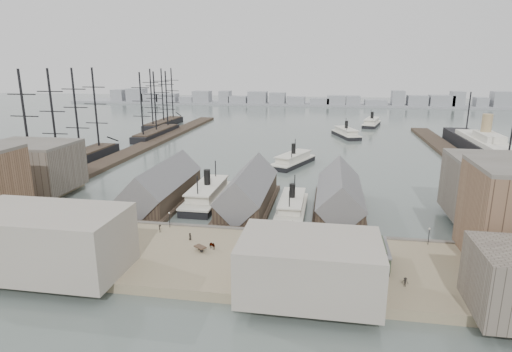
% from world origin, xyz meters
% --- Properties ---
extents(ground, '(900.00, 900.00, 0.00)m').
position_xyz_m(ground, '(0.00, 0.00, 0.00)').
color(ground, '#4D5955').
rests_on(ground, ground).
extents(quay, '(180.00, 30.00, 2.00)m').
position_xyz_m(quay, '(0.00, -20.00, 1.00)').
color(quay, '#827457').
rests_on(quay, ground).
extents(seawall, '(180.00, 1.20, 2.30)m').
position_xyz_m(seawall, '(0.00, -5.20, 1.15)').
color(seawall, '#59544C').
rests_on(seawall, ground).
extents(west_wharf, '(10.00, 220.00, 1.60)m').
position_xyz_m(west_wharf, '(-68.00, 100.00, 0.80)').
color(west_wharf, '#2D231C').
rests_on(west_wharf, ground).
extents(east_wharf, '(10.00, 180.00, 1.60)m').
position_xyz_m(east_wharf, '(78.00, 90.00, 0.80)').
color(east_wharf, '#2D231C').
rests_on(east_wharf, ground).
extents(ferry_shed_west, '(14.00, 42.00, 12.60)m').
position_xyz_m(ferry_shed_west, '(-26.00, 16.88, 4.64)').
color(ferry_shed_west, '#2D231C').
rests_on(ferry_shed_west, ground).
extents(ferry_shed_center, '(14.00, 42.00, 12.60)m').
position_xyz_m(ferry_shed_center, '(0.00, 16.88, 4.64)').
color(ferry_shed_center, '#2D231C').
rests_on(ferry_shed_center, ground).
extents(ferry_shed_east, '(14.00, 42.00, 12.60)m').
position_xyz_m(ferry_shed_east, '(26.00, 16.88, 4.64)').
color(ferry_shed_east, '#2D231C').
rests_on(ferry_shed_east, ground).
extents(warehouse_west_back, '(26.00, 20.00, 14.00)m').
position_xyz_m(warehouse_west_back, '(-70.00, 18.00, 9.00)').
color(warehouse_west_back, '#60564C').
rests_on(warehouse_west_back, west_land).
extents(warehouse_east_back, '(28.00, 20.00, 15.00)m').
position_xyz_m(warehouse_east_back, '(68.00, 15.00, 9.50)').
color(warehouse_east_back, '#60564C').
rests_on(warehouse_east_back, east_land).
extents(street_bldg_center, '(24.00, 16.00, 10.00)m').
position_xyz_m(street_bldg_center, '(20.00, -32.00, 7.00)').
color(street_bldg_center, gray).
rests_on(street_bldg_center, quay).
extents(street_bldg_west, '(30.00, 16.00, 12.00)m').
position_xyz_m(street_bldg_west, '(-30.00, -32.00, 8.00)').
color(street_bldg_west, gray).
rests_on(street_bldg_west, quay).
extents(lamp_post_far_w, '(0.44, 0.44, 3.92)m').
position_xyz_m(lamp_post_far_w, '(-45.00, -7.00, 4.71)').
color(lamp_post_far_w, black).
rests_on(lamp_post_far_w, quay).
extents(lamp_post_near_w, '(0.44, 0.44, 3.92)m').
position_xyz_m(lamp_post_near_w, '(-15.00, -7.00, 4.71)').
color(lamp_post_near_w, black).
rests_on(lamp_post_near_w, quay).
extents(lamp_post_near_e, '(0.44, 0.44, 3.92)m').
position_xyz_m(lamp_post_near_e, '(15.00, -7.00, 4.71)').
color(lamp_post_near_e, black).
rests_on(lamp_post_near_e, quay).
extents(lamp_post_far_e, '(0.44, 0.44, 3.92)m').
position_xyz_m(lamp_post_far_e, '(45.00, -7.00, 4.71)').
color(lamp_post_far_e, black).
rests_on(lamp_post_far_e, quay).
extents(far_shore, '(500.00, 40.00, 15.72)m').
position_xyz_m(far_shore, '(-2.07, 334.14, 3.91)').
color(far_shore, gray).
rests_on(far_shore, ground).
extents(ferry_docked_west, '(9.02, 30.05, 10.73)m').
position_xyz_m(ferry_docked_west, '(-13.00, 19.33, 2.52)').
color(ferry_docked_west, black).
rests_on(ferry_docked_west, ground).
extents(ferry_docked_east, '(7.62, 25.41, 9.07)m').
position_xyz_m(ferry_docked_east, '(13.00, 13.73, 2.13)').
color(ferry_docked_east, black).
rests_on(ferry_docked_east, ground).
extents(ferry_open_near, '(17.52, 27.96, 9.60)m').
position_xyz_m(ferry_open_near, '(8.35, 72.11, 2.25)').
color(ferry_open_near, black).
rests_on(ferry_open_near, ground).
extents(ferry_open_mid, '(16.82, 28.65, 9.81)m').
position_xyz_m(ferry_open_mid, '(31.94, 147.00, 2.30)').
color(ferry_open_mid, black).
rests_on(ferry_open_mid, ground).
extents(ferry_open_far, '(14.91, 29.55, 10.13)m').
position_xyz_m(ferry_open_far, '(50.13, 193.94, 2.37)').
color(ferry_open_far, black).
rests_on(ferry_open_far, ground).
extents(sailing_ship_near, '(9.50, 65.48, 39.07)m').
position_xyz_m(sailing_ship_near, '(-80.81, 54.28, 2.87)').
color(sailing_ship_near, black).
rests_on(sailing_ship_near, ground).
extents(sailing_ship_mid, '(8.86, 51.19, 36.42)m').
position_xyz_m(sailing_ship_mid, '(-75.05, 130.17, 2.61)').
color(sailing_ship_mid, black).
rests_on(sailing_ship_mid, ground).
extents(sailing_ship_far, '(9.15, 50.83, 37.62)m').
position_xyz_m(sailing_ship_far, '(-86.03, 168.99, 2.72)').
color(sailing_ship_far, black).
rests_on(sailing_ship_far, ground).
extents(ocean_steamer, '(12.94, 94.56, 18.91)m').
position_xyz_m(ocean_steamer, '(92.00, 105.93, 4.07)').
color(ocean_steamer, black).
rests_on(ocean_steamer, ground).
extents(tram, '(2.93, 11.02, 3.91)m').
position_xyz_m(tram, '(33.48, -18.89, 4.00)').
color(tram, black).
rests_on(tram, quay).
extents(horse_cart_left, '(4.82, 2.14, 1.67)m').
position_xyz_m(horse_cart_left, '(-34.63, -12.06, 2.84)').
color(horse_cart_left, black).
rests_on(horse_cart_left, quay).
extents(horse_cart_center, '(4.75, 3.77, 1.72)m').
position_xyz_m(horse_cart_center, '(-2.06, -17.93, 2.85)').
color(horse_cart_center, black).
rests_on(horse_cart_center, quay).
extents(horse_cart_right, '(4.73, 2.11, 1.58)m').
position_xyz_m(horse_cart_right, '(26.13, -23.74, 2.80)').
color(horse_cart_right, black).
rests_on(horse_cart_right, quay).
extents(pedestrian_0, '(0.66, 0.75, 1.71)m').
position_xyz_m(pedestrian_0, '(-43.93, -11.08, 2.85)').
color(pedestrian_0, black).
rests_on(pedestrian_0, quay).
extents(pedestrian_1, '(0.95, 1.00, 1.63)m').
position_xyz_m(pedestrian_1, '(-46.05, -22.73, 2.81)').
color(pedestrian_1, black).
rests_on(pedestrian_1, quay).
extents(pedestrian_2, '(1.08, 1.34, 1.80)m').
position_xyz_m(pedestrian_2, '(-16.19, -10.27, 2.90)').
color(pedestrian_2, black).
rests_on(pedestrian_2, quay).
extents(pedestrian_3, '(1.10, 0.63, 1.77)m').
position_xyz_m(pedestrian_3, '(-19.77, -22.66, 2.89)').
color(pedestrian_3, black).
rests_on(pedestrian_3, quay).
extents(pedestrian_4, '(0.64, 0.88, 1.67)m').
position_xyz_m(pedestrian_4, '(-7.69, -13.52, 2.83)').
color(pedestrian_4, black).
rests_on(pedestrian_4, quay).
extents(pedestrian_5, '(0.80, 0.81, 1.81)m').
position_xyz_m(pedestrian_5, '(9.31, -22.74, 2.91)').
color(pedestrian_5, black).
rests_on(pedestrian_5, quay).
extents(pedestrian_6, '(1.06, 0.96, 1.79)m').
position_xyz_m(pedestrian_6, '(23.49, -13.92, 2.90)').
color(pedestrian_6, black).
rests_on(pedestrian_6, quay).
extents(pedestrian_7, '(1.26, 0.90, 1.76)m').
position_xyz_m(pedestrian_7, '(36.94, -27.09, 2.88)').
color(pedestrian_7, black).
rests_on(pedestrian_7, quay).
extents(pedestrian_8, '(1.11, 0.64, 1.77)m').
position_xyz_m(pedestrian_8, '(33.60, -15.10, 2.88)').
color(pedestrian_8, black).
rests_on(pedestrian_8, quay).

